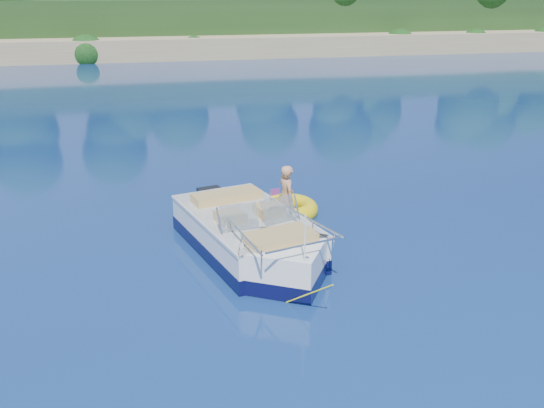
% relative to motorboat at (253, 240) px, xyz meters
% --- Properties ---
extents(ground, '(160.00, 160.00, 0.00)m').
position_rel_motorboat_xyz_m(ground, '(2.03, -1.14, -0.34)').
color(ground, '#0A1747').
rests_on(ground, ground).
extents(shoreline, '(170.00, 59.00, 6.00)m').
position_rel_motorboat_xyz_m(shoreline, '(2.03, 62.63, 0.63)').
color(shoreline, '#8B7851').
rests_on(shoreline, ground).
extents(motorboat, '(2.70, 5.20, 1.77)m').
position_rel_motorboat_xyz_m(motorboat, '(0.00, 0.00, 0.00)').
color(motorboat, white).
rests_on(motorboat, ground).
extents(tow_tube, '(1.65, 1.65, 0.40)m').
position_rel_motorboat_xyz_m(tow_tube, '(1.24, 2.19, -0.24)').
color(tow_tube, yellow).
rests_on(tow_tube, ground).
extents(boy, '(0.55, 0.90, 1.65)m').
position_rel_motorboat_xyz_m(boy, '(1.21, 2.19, -0.34)').
color(boy, tan).
rests_on(boy, ground).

